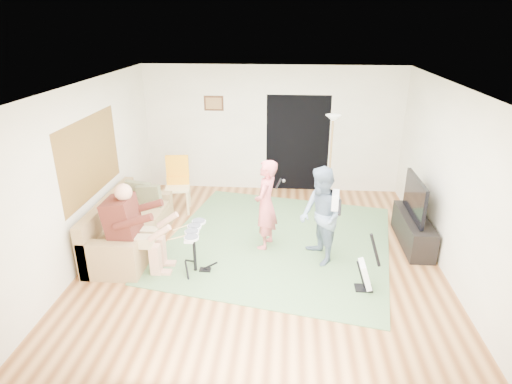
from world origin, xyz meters
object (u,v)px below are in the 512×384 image
Objects in this scene: singer at (266,205)px; guitarist at (321,216)px; dining_chair at (179,192)px; guitar_spare at (366,274)px; tv_cabinet at (413,230)px; sofa at (126,231)px; torchiere_lamp at (331,145)px; drum_kit at (195,252)px; television at (415,198)px.

guitarist is at bearing 80.53° from singer.
singer is 2.27m from dining_chair.
tv_cabinet is (1.01, 1.42, -0.01)m from guitar_spare.
guitar_spare is 0.64× the size of tv_cabinet.
dining_chair is (0.51, 1.53, 0.10)m from sofa.
singer is 2.55m from tv_cabinet.
guitarist is 3.19m from dining_chair.
singer is at bearing -173.42° from tv_cabinet.
dining_chair is at bearing -170.53° from torchiere_lamp.
drum_kit is at bearing -96.57° from guitarist.
drum_kit is at bearing -35.46° from singer.
television reaches higher than sofa.
sofa reaches higher than drum_kit.
guitarist reaches higher than guitar_spare.
tv_cabinet is at bearing 17.95° from drum_kit.
singer reaches higher than sofa.
singer reaches higher than tv_cabinet.
guitarist reaches higher than sofa.
dining_chair is at bearing 109.78° from drum_kit.
singer is 0.82× the size of torchiere_lamp.
guitar_spare is at bearing -124.09° from television.
drum_kit is 3.59m from torchiere_lamp.
drum_kit is 2.50m from guitar_spare.
dining_chair is (-3.27, 2.47, 0.13)m from guitar_spare.
drum_kit is at bearing -161.81° from television.
sofa is 1.37× the size of guitarist.
guitar_spare is (2.49, -0.29, -0.07)m from drum_kit.
sofa is 4.80m from television.
guitarist is 1.40× the size of television.
television is (1.26, -1.54, -0.43)m from torchiere_lamp.
torchiere_lamp reaches higher than tv_cabinet.
guitar_spare is at bearing -125.45° from tv_cabinet.
guitarist is 0.83× the size of torchiere_lamp.
dining_chair reaches higher than sofa.
guitar_spare is at bearing -84.31° from torchiere_lamp.
torchiere_lamp reaches higher than sofa.
dining_chair is at bearing 142.94° from guitar_spare.
tv_cabinet is (2.48, 0.29, -0.51)m from singer.
guitarist is at bearing 13.73° from drum_kit.
singer is (2.31, 0.20, 0.48)m from sofa.
torchiere_lamp is at bearing 95.69° from guitar_spare.
sofa is at bearing -174.24° from tv_cabinet.
guitar_spare is at bearing -6.67° from drum_kit.
singer is 0.99× the size of guitarist.
television is (4.74, 0.48, 0.56)m from sofa.
singer is at bearing 142.26° from guitar_spare.
singer is at bearing 4.88° from sofa.
guitarist is at bearing -157.39° from tv_cabinet.
tv_cabinet is 1.27× the size of television.
sofa is 1.39× the size of singer.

